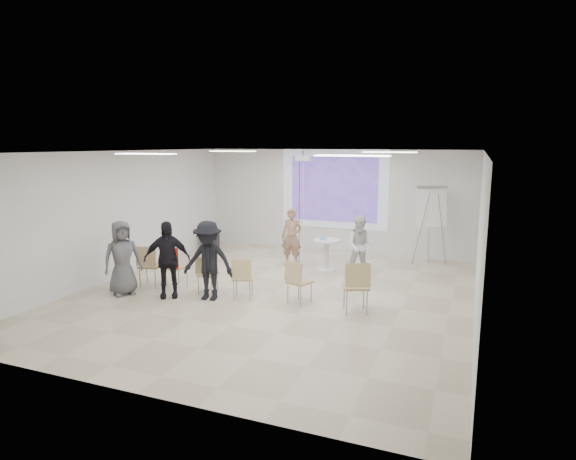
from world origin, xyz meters
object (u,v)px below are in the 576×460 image
(audience_left, at_px, (167,254))
(flipchart_easel, at_px, (431,207))
(chair_far_left, at_px, (149,263))
(audience_mid, at_px, (208,255))
(player_right, at_px, (361,243))
(av_cart, at_px, (211,238))
(chair_left_inner, at_px, (206,272))
(chair_right_inner, at_px, (297,279))
(pedestal_table, at_px, (326,253))
(laptop, at_px, (208,273))
(chair_center, at_px, (242,275))
(player_left, at_px, (292,233))
(chair_left_mid, at_px, (173,265))
(chair_right_far, at_px, (357,283))
(audience_outer, at_px, (122,253))

(audience_left, relative_size, flipchart_easel, 0.88)
(chair_far_left, bearing_deg, audience_mid, -21.58)
(chair_far_left, bearing_deg, player_right, 18.81)
(chair_far_left, distance_m, av_cart, 4.16)
(chair_left_inner, height_order, chair_right_inner, chair_right_inner)
(flipchart_easel, bearing_deg, av_cart, 166.55)
(pedestal_table, bearing_deg, laptop, -124.63)
(chair_center, bearing_deg, chair_far_left, 162.05)
(audience_mid, bearing_deg, player_right, 42.18)
(chair_left_inner, bearing_deg, chair_center, -11.87)
(laptop, relative_size, audience_mid, 0.16)
(player_left, distance_m, chair_left_mid, 3.31)
(player_right, distance_m, chair_right_far, 2.65)
(pedestal_table, xyz_separation_m, audience_mid, (-1.57, -3.06, 0.47))
(player_right, relative_size, chair_far_left, 1.72)
(player_left, distance_m, player_right, 1.96)
(player_right, relative_size, audience_outer, 0.93)
(player_left, relative_size, audience_outer, 0.97)
(player_right, height_order, av_cart, player_right)
(chair_left_mid, distance_m, chair_right_inner, 2.97)
(flipchart_easel, bearing_deg, chair_left_inner, -150.43)
(chair_right_far, relative_size, audience_outer, 0.57)
(audience_mid, distance_m, audience_outer, 1.90)
(chair_far_left, height_order, chair_left_mid, chair_far_left)
(chair_left_inner, xyz_separation_m, laptop, (-0.01, 0.09, -0.04))
(flipchart_easel, height_order, av_cart, flipchart_easel)
(pedestal_table, distance_m, laptop, 3.23)
(player_left, bearing_deg, player_right, -13.66)
(av_cart, bearing_deg, audience_mid, -69.54)
(player_right, relative_size, audience_left, 0.89)
(pedestal_table, relative_size, chair_center, 0.94)
(chair_far_left, height_order, chair_left_inner, chair_far_left)
(chair_left_mid, xyz_separation_m, chair_right_inner, (2.97, -0.08, 0.01))
(chair_right_inner, relative_size, flipchart_easel, 0.42)
(chair_left_inner, xyz_separation_m, chair_center, (0.90, -0.08, 0.03))
(chair_left_mid, bearing_deg, chair_center, 14.90)
(pedestal_table, relative_size, chair_left_inner, 1.01)
(player_right, height_order, audience_outer, audience_outer)
(chair_center, bearing_deg, flipchart_easel, 34.96)
(chair_right_far, xyz_separation_m, laptop, (-3.27, 0.14, -0.16))
(audience_left, distance_m, av_cart, 4.79)
(audience_outer, relative_size, av_cart, 2.69)
(chair_far_left, distance_m, chair_right_far, 4.67)
(player_left, distance_m, audience_left, 3.71)
(player_right, xyz_separation_m, chair_right_far, (0.52, -2.59, -0.23))
(chair_left_mid, relative_size, audience_outer, 0.49)
(audience_outer, bearing_deg, laptop, -28.74)
(chair_far_left, distance_m, audience_mid, 1.72)
(pedestal_table, relative_size, audience_outer, 0.46)
(chair_left_inner, bearing_deg, flipchart_easel, 38.84)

